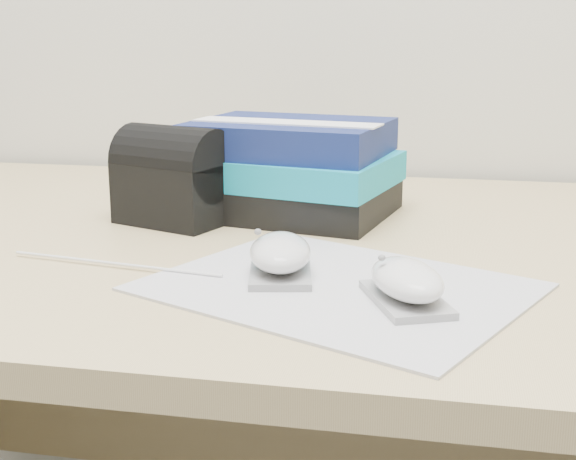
% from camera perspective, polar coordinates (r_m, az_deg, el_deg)
% --- Properties ---
extents(desk, '(1.60, 0.80, 0.73)m').
position_cam_1_polar(desk, '(1.06, 6.76, -12.11)').
color(desk, tan).
rests_on(desk, ground).
extents(mousepad, '(0.41, 0.37, 0.00)m').
position_cam_1_polar(mousepad, '(0.75, 3.55, -4.07)').
color(mousepad, '#9A99A1').
rests_on(mousepad, desk).
extents(mouse_rear, '(0.08, 0.12, 0.04)m').
position_cam_1_polar(mouse_rear, '(0.77, -0.55, -1.82)').
color(mouse_rear, gray).
rests_on(mouse_rear, mousepad).
extents(mouse_front, '(0.09, 0.11, 0.04)m').
position_cam_1_polar(mouse_front, '(0.70, 8.43, -3.73)').
color(mouse_front, gray).
rests_on(mouse_front, mousepad).
extents(usb_cable, '(0.24, 0.04, 0.00)m').
position_cam_1_polar(usb_cable, '(0.82, -12.23, -2.35)').
color(usb_cable, white).
rests_on(usb_cable, mousepad).
extents(book_stack, '(0.28, 0.24, 0.12)m').
position_cam_1_polar(book_stack, '(1.03, 0.28, 4.39)').
color(book_stack, black).
rests_on(book_stack, desk).
extents(pouch, '(0.15, 0.13, 0.12)m').
position_cam_1_polar(pouch, '(0.99, -8.15, 3.81)').
color(pouch, black).
rests_on(pouch, desk).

